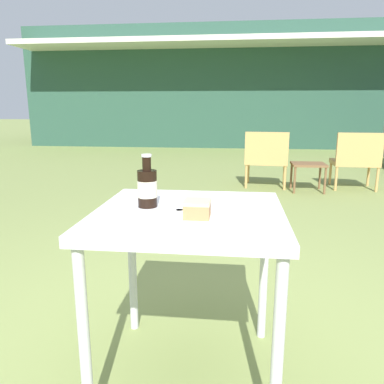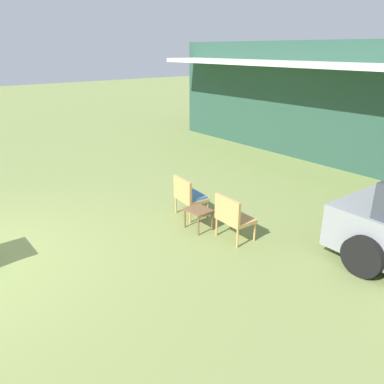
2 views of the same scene
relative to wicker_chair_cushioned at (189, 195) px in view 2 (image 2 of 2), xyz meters
name	(u,v)px [view 2 (image 2 of 2)]	position (x,y,z in m)	size (l,w,h in m)	color
cabin_building	(352,97)	(-0.97, 7.15, 1.19)	(10.64, 5.63, 3.23)	#284C3D
wicker_chair_cushioned	(189,195)	(0.00, 0.00, 0.00)	(0.62, 0.50, 0.78)	tan
wicker_chair_plain	(232,216)	(1.20, -0.02, 0.01)	(0.60, 0.47, 0.78)	tan
garden_side_table	(198,212)	(0.54, -0.21, -0.11)	(0.44, 0.36, 0.38)	brown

